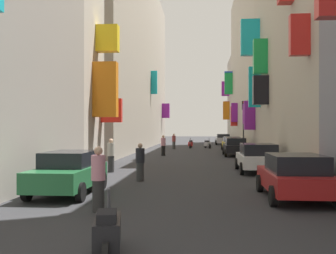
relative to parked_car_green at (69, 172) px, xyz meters
The scene contains 21 objects.
ground_plane 20.25m from the parked_car_green, 79.89° to the left, with size 140.00×140.00×0.00m, color #2D2D30.
building_left_mid_a 11.22m from the parked_car_green, 117.46° to the left, with size 7.32×4.11×13.35m.
building_left_far 33.14m from the parked_car_green, 98.04° to the left, with size 7.13×36.89×20.26m.
building_right_mid_b 21.11m from the parked_car_green, 53.61° to the left, with size 7.31×5.03×18.06m.
building_right_mid_c 33.32m from the parked_car_green, 68.99° to the left, with size 7.05×23.81×18.62m.
building_right_far 47.67m from the parked_car_green, 75.90° to the left, with size 7.11×7.96×12.39m.
parked_car_green is the anchor object (origin of this frame).
parked_car_black 19.94m from the parked_car_green, 69.02° to the left, with size 1.85×4.12×1.45m.
parked_car_red 7.42m from the parked_car_green, ahead, with size 1.97×3.92×1.41m.
parked_car_silver 40.43m from the parked_car_green, 79.58° to the left, with size 1.99×4.04×1.41m.
parked_car_yellow 26.52m from the parked_car_green, 73.86° to the left, with size 1.86×4.22×1.38m.
parked_car_white 10.26m from the parked_car_green, 44.55° to the left, with size 2.02×4.06×1.45m.
scooter_red 30.63m from the parked_car_green, 83.89° to the left, with size 0.52×1.90×1.13m.
scooter_black 6.93m from the parked_car_green, 65.51° to the right, with size 0.66×1.92×1.13m.
scooter_silver 30.48m from the parked_car_green, 80.35° to the left, with size 0.79×1.68×1.13m.
pedestrian_crossing 18.40m from the parked_car_green, 85.63° to the left, with size 0.49×0.49×1.65m.
pedestrian_near_left 28.55m from the parked_car_green, 86.92° to the left, with size 0.46×0.46×1.63m.
pedestrian_near_right 3.19m from the parked_car_green, 57.03° to the right, with size 0.54×0.54×1.74m.
pedestrian_mid_street 3.89m from the parked_car_green, 60.75° to the left, with size 0.53×0.53×1.60m.
pedestrian_far_away 6.52m from the parked_car_green, 90.70° to the left, with size 0.43×0.43×1.70m.
traffic_light_near_corner 23.26m from the parked_car_green, 69.47° to the left, with size 0.26×0.34×4.59m.
Camera 1 is at (0.94, -2.84, 2.25)m, focal length 41.89 mm.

